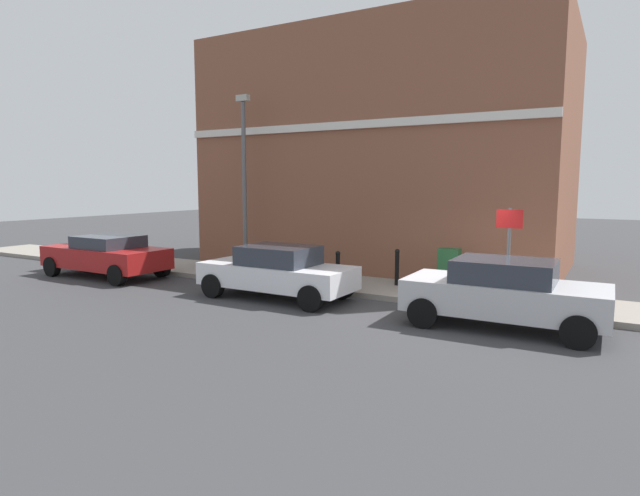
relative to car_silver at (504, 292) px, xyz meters
The scene contains 11 objects.
ground 1.59m from the car_silver, 79.58° to the left, with size 80.00×80.00×0.00m, color #38383A.
sidewalk 7.75m from the car_silver, 72.89° to the left, with size 2.36×30.00×0.15m, color gray.
corner_building 9.65m from the car_silver, 37.25° to the left, with size 7.63×12.23×8.14m.
car_silver is the anchor object (origin of this frame).
car_white 5.72m from the car_silver, 89.98° to the left, with size 1.83×4.18×1.40m.
car_red 12.40m from the car_silver, 90.20° to the left, with size 2.00×4.33×1.35m.
utility_cabinet 3.08m from the car_silver, 36.98° to the left, with size 0.46×0.61×1.15m.
bollard_near_cabinet 4.24m from the car_silver, 52.76° to the left, with size 0.14×0.14×1.04m.
bollard_far_kerb 4.81m from the car_silver, 73.85° to the left, with size 0.14×0.14×1.04m.
street_sign 1.83m from the car_silver, ahead, with size 0.08×0.60×2.30m.
lamppost 9.52m from the car_silver, 73.39° to the left, with size 0.20×0.44×5.72m.
Camera 1 is at (-11.47, -3.34, 3.00)m, focal length 29.32 mm.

